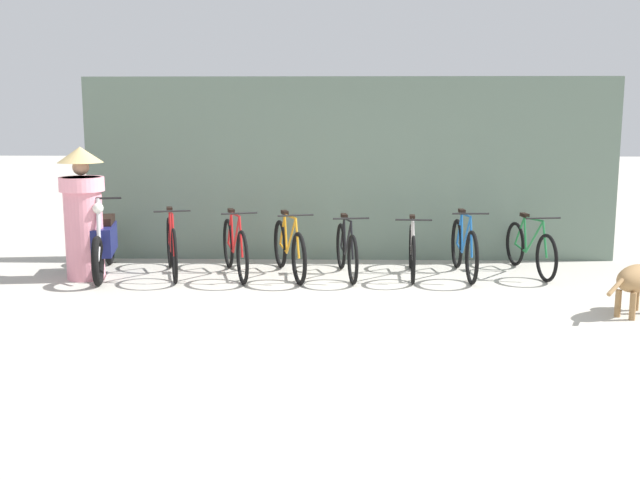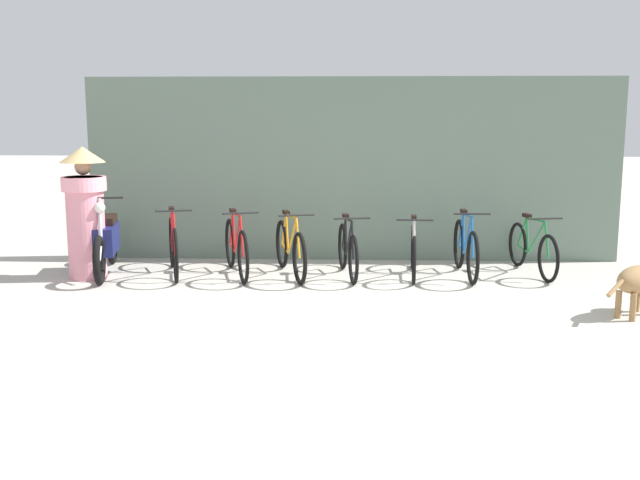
{
  "view_description": "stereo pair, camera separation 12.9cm",
  "coord_description": "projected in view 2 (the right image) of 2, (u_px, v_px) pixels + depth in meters",
  "views": [
    {
      "loc": [
        -0.14,
        -7.26,
        2.12
      ],
      "look_at": [
        -0.37,
        1.37,
        0.65
      ],
      "focal_mm": 42.0,
      "sensor_mm": 36.0,
      "label": 1
    },
    {
      "loc": [
        -0.01,
        -7.25,
        2.12
      ],
      "look_at": [
        -0.37,
        1.37,
        0.65
      ],
      "focal_mm": 42.0,
      "sensor_mm": 36.0,
      "label": 2
    }
  ],
  "objects": [
    {
      "name": "person_in_robes",
      "position": [
        85.0,
        210.0,
        9.59
      ],
      "size": [
        0.81,
        0.81,
        1.7
      ],
      "rotation": [
        0.0,
        0.0,
        3.86
      ],
      "color": "pink",
      "rests_on": "ground"
    },
    {
      "name": "bicycle_6",
      "position": [
        532.0,
        249.0,
        9.92
      ],
      "size": [
        0.46,
        1.65,
        0.81
      ],
      "rotation": [
        0.0,
        0.0,
        -1.42
      ],
      "color": "black",
      "rests_on": "ground"
    },
    {
      "name": "bicycle_4",
      "position": [
        413.0,
        251.0,
        9.79
      ],
      "size": [
        0.46,
        1.59,
        0.8
      ],
      "rotation": [
        0.0,
        0.0,
        -1.64
      ],
      "color": "black",
      "rests_on": "ground"
    },
    {
      "name": "ground_plane",
      "position": [
        351.0,
        327.0,
        7.5
      ],
      "size": [
        60.0,
        60.0,
        0.0
      ],
      "primitive_type": "plane",
      "color": "#B7B2A5"
    },
    {
      "name": "bicycle_1",
      "position": [
        236.0,
        248.0,
        9.84
      ],
      "size": [
        0.63,
        1.69,
        0.89
      ],
      "rotation": [
        0.0,
        0.0,
        -1.26
      ],
      "color": "black",
      "rests_on": "ground"
    },
    {
      "name": "shop_wall_back",
      "position": [
        352.0,
        169.0,
        10.81
      ],
      "size": [
        7.65,
        0.2,
        2.63
      ],
      "color": "slate",
      "rests_on": "ground"
    },
    {
      "name": "bicycle_0",
      "position": [
        173.0,
        247.0,
        9.86
      ],
      "size": [
        0.58,
        1.66,
        0.91
      ],
      "rotation": [
        0.0,
        0.0,
        -1.29
      ],
      "color": "black",
      "rests_on": "ground"
    },
    {
      "name": "bicycle_5",
      "position": [
        466.0,
        249.0,
        9.79
      ],
      "size": [
        0.46,
        1.7,
        0.88
      ],
      "rotation": [
        0.0,
        0.0,
        -1.54
      ],
      "color": "black",
      "rests_on": "ground"
    },
    {
      "name": "motorcycle",
      "position": [
        106.0,
        241.0,
        9.92
      ],
      "size": [
        0.59,
        1.95,
        1.07
      ],
      "rotation": [
        0.0,
        0.0,
        -1.38
      ],
      "color": "black",
      "rests_on": "ground"
    },
    {
      "name": "bicycle_3",
      "position": [
        348.0,
        251.0,
        9.77
      ],
      "size": [
        0.46,
        1.58,
        0.83
      ],
      "rotation": [
        0.0,
        0.0,
        -1.42
      ],
      "color": "black",
      "rests_on": "ground"
    },
    {
      "name": "bicycle_2",
      "position": [
        290.0,
        249.0,
        9.82
      ],
      "size": [
        0.61,
        1.69,
        0.86
      ],
      "rotation": [
        0.0,
        0.0,
        -1.28
      ],
      "color": "black",
      "rests_on": "ground"
    }
  ]
}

